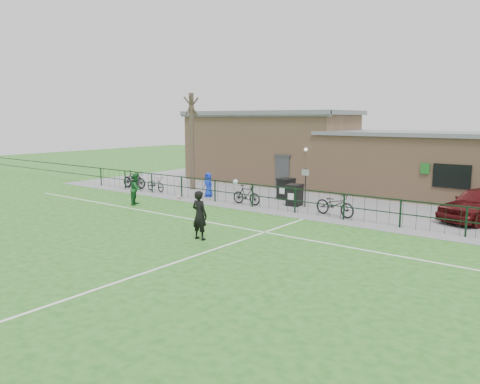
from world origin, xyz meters
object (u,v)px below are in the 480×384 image
Objects in this scene: bicycle_a at (134,180)px; bicycle_e at (335,204)px; bicycle_c at (156,184)px; bare_tree at (192,142)px; outfield_player at (136,189)px; wheelie_bin_right at (295,196)px; bicycle_d at (246,195)px; wheelie_bin_left at (286,189)px; sign_post at (305,187)px; ball_ground at (179,197)px; bicycle_b at (134,179)px; spectator_child at (208,185)px.

bicycle_e is (14.30, -0.25, 0.05)m from bicycle_a.
bicycle_e is at bearing -82.10° from bicycle_c.
bare_tree is 3.67× the size of outfield_player.
bicycle_e is 10.23m from outfield_player.
wheelie_bin_right is 0.60× the size of bicycle_d.
bare_tree reaches higher than bicycle_e.
outfield_player reaches higher than wheelie_bin_right.
wheelie_bin_left is at bearing 69.41° from bicycle_e.
sign_post reaches higher than ball_ground.
wheelie_bin_right is 2.49m from bicycle_d.
bare_tree is 3.00× the size of sign_post.
wheelie_bin_right is at bearing -87.88° from bicycle_b.
wheelie_bin_right is at bearing 19.05° from ball_ground.
outfield_player is at bearing -132.35° from bicycle_b.
bicycle_b is at bearing -147.08° from bare_tree.
bicycle_d is 5.76m from outfield_player.
bicycle_a is (-12.12, -0.85, -0.50)m from sign_post.
wheelie_bin_right is at bearing -36.99° from wheelie_bin_left.
bare_tree is at bearing -69.39° from bicycle_a.
sign_post reaches higher than bicycle_d.
bare_tree is at bearing 166.06° from wheelie_bin_right.
sign_post is at bearing -9.39° from wheelie_bin_right.
ball_ground is (-6.21, -2.15, -0.42)m from wheelie_bin_right.
bare_tree is at bearing -60.79° from bicycle_b.
sign_post is at bearing 73.43° from bicycle_e.
bicycle_b is at bearing -167.57° from spectator_child.
wheelie_bin_left is 2.76m from bicycle_d.
bicycle_d is (-2.76, -1.26, -0.49)m from sign_post.
bicycle_c is (-1.23, -2.00, -2.53)m from bare_tree.
spectator_child is at bearing -30.20° from bare_tree.
sign_post reaches higher than bicycle_b.
ball_ground is (-4.84, -3.52, -0.45)m from wheelie_bin_left.
outfield_player is (2.49, -3.61, 0.35)m from bicycle_c.
bicycle_d is at bearing -155.49° from sign_post.
bare_tree reaches higher than sign_post.
wheelie_bin_right is at bearing -6.50° from bare_tree.
spectator_child is at bearing -89.12° from bicycle_b.
spectator_child is at bearing 77.72° from bicycle_d.
spectator_child reaches higher than bicycle_a.
outfield_player is (1.26, -5.61, -2.18)m from bare_tree.
sign_post is 11.90m from bicycle_b.
bicycle_d is at bearing -99.18° from bicycle_a.
bicycle_a is 14.31m from bicycle_e.
bicycle_e is 1.49× the size of spectator_child.
bicycle_c is 1.22× the size of spectator_child.
bicycle_d is at bearing -20.43° from bare_tree.
outfield_player reaches higher than bicycle_e.
ball_ground is at bearing -101.11° from bicycle_c.
ball_ground is at bearing -105.05° from bicycle_b.
outfield_player is at bearing -77.36° from bare_tree.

